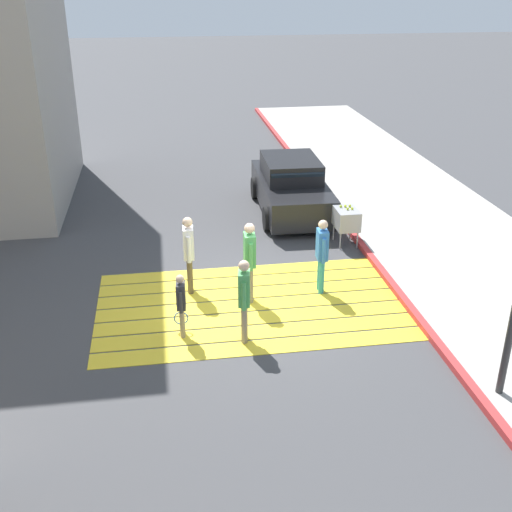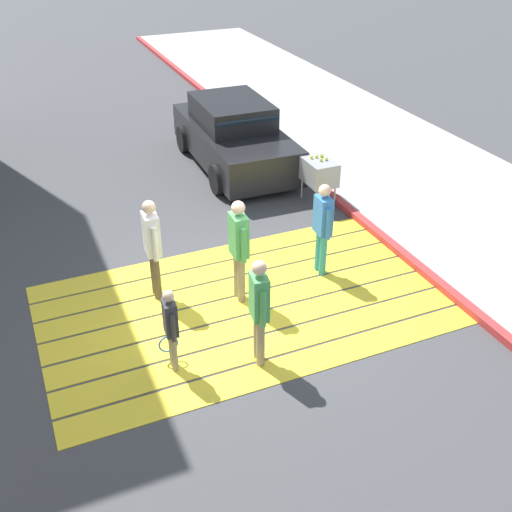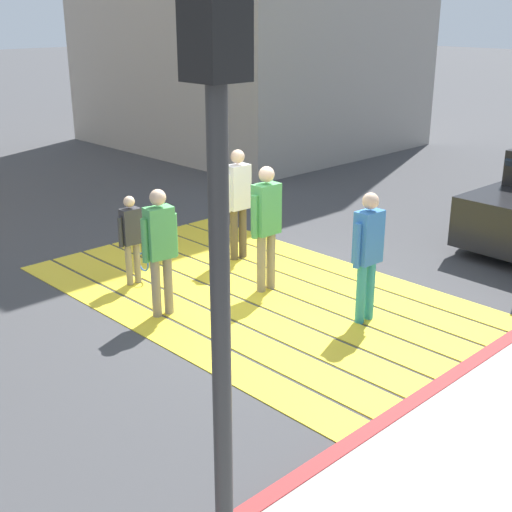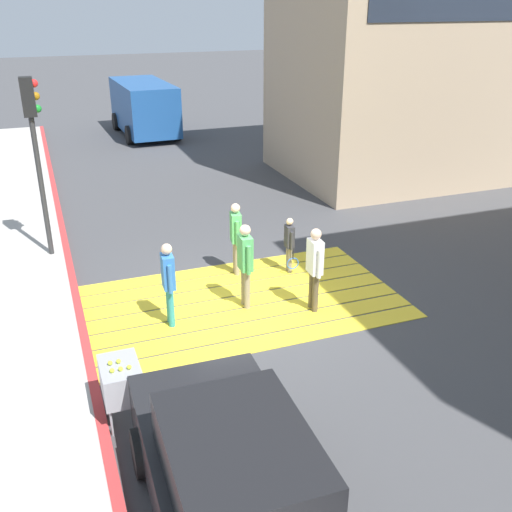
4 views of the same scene
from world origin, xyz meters
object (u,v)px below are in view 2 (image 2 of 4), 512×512
at_px(pedestrian_adult_lead, 239,244).
at_px(tennis_ball_cart, 319,172).
at_px(pedestrian_child_with_racket, 171,325).
at_px(pedestrian_teen_behind, 152,243).
at_px(pedestrian_adult_trailing, 259,305).
at_px(car_parked_near_curb, 234,136).
at_px(pedestrian_adult_side, 323,223).

bearing_deg(pedestrian_adult_lead, tennis_ball_cart, -137.24).
height_order(pedestrian_adult_lead, pedestrian_child_with_racket, pedestrian_adult_lead).
bearing_deg(pedestrian_teen_behind, tennis_ball_cart, -153.42).
relative_size(pedestrian_adult_trailing, pedestrian_teen_behind, 0.96).
xyz_separation_m(tennis_ball_cart, pedestrian_teen_behind, (4.11, 2.05, 0.32)).
height_order(car_parked_near_curb, pedestrian_teen_behind, pedestrian_teen_behind).
relative_size(pedestrian_adult_trailing, pedestrian_child_with_racket, 1.28).
distance_m(pedestrian_adult_lead, pedestrian_teen_behind, 1.37).
bearing_deg(tennis_ball_cart, pedestrian_adult_lead, 42.76).
distance_m(tennis_ball_cart, pedestrian_adult_side, 2.81).
bearing_deg(tennis_ball_cart, pedestrian_adult_trailing, 52.73).
xyz_separation_m(pedestrian_adult_lead, pedestrian_teen_behind, (1.23, -0.61, -0.02)).
bearing_deg(tennis_ball_cart, pedestrian_adult_side, 62.60).
relative_size(pedestrian_adult_side, pedestrian_child_with_racket, 1.28).
height_order(pedestrian_adult_trailing, pedestrian_child_with_racket, pedestrian_adult_trailing).
relative_size(car_parked_near_curb, tennis_ball_cart, 4.27).
bearing_deg(pedestrian_adult_lead, pedestrian_teen_behind, -26.30).
relative_size(car_parked_near_curb, pedestrian_adult_trailing, 2.59).
distance_m(pedestrian_adult_lead, pedestrian_adult_trailing, 1.59).
xyz_separation_m(pedestrian_adult_lead, pedestrian_adult_trailing, (0.33, 1.55, -0.06)).
xyz_separation_m(pedestrian_adult_lead, pedestrian_adult_side, (-1.59, -0.18, -0.06)).
bearing_deg(car_parked_near_curb, pedestrian_adult_trailing, 71.22).
height_order(car_parked_near_curb, pedestrian_adult_lead, pedestrian_adult_lead).
bearing_deg(car_parked_near_curb, tennis_ball_cart, 109.29).
xyz_separation_m(pedestrian_adult_trailing, pedestrian_adult_side, (-1.92, -1.73, 0.00)).
distance_m(pedestrian_adult_trailing, pedestrian_teen_behind, 2.34).
distance_m(tennis_ball_cart, pedestrian_teen_behind, 4.60).
bearing_deg(pedestrian_child_with_racket, pedestrian_teen_behind, -98.12).
bearing_deg(tennis_ball_cart, pedestrian_child_with_racket, 41.51).
distance_m(pedestrian_teen_behind, pedestrian_child_with_racket, 1.85).
distance_m(tennis_ball_cart, pedestrian_adult_trailing, 5.30).
relative_size(pedestrian_adult_lead, pedestrian_teen_behind, 1.02).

